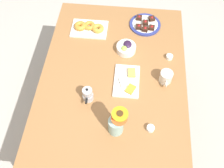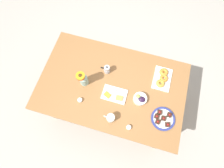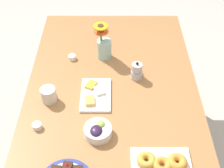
# 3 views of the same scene
# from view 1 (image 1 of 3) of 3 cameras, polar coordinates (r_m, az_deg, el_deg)

# --- Properties ---
(ground_plane) EXTENTS (6.00, 6.00, 0.00)m
(ground_plane) POSITION_cam_1_polar(r_m,az_deg,el_deg) (2.33, -0.00, -10.29)
(ground_plane) COLOR #B7B2A8
(dining_table) EXTENTS (1.60, 1.00, 0.74)m
(dining_table) POSITION_cam_1_polar(r_m,az_deg,el_deg) (1.74, -0.00, -2.20)
(dining_table) COLOR #9E6B3D
(dining_table) RESTS_ON ground_plane
(coffee_mug) EXTENTS (0.12, 0.08, 0.09)m
(coffee_mug) POSITION_cam_1_polar(r_m,az_deg,el_deg) (1.70, 12.23, 1.57)
(coffee_mug) COLOR beige
(coffee_mug) RESTS_ON dining_table
(grape_bowl) EXTENTS (0.14, 0.14, 0.07)m
(grape_bowl) POSITION_cam_1_polar(r_m,az_deg,el_deg) (1.84, 3.27, 8.27)
(grape_bowl) COLOR white
(grape_bowl) RESTS_ON dining_table
(cheese_platter) EXTENTS (0.26, 0.17, 0.03)m
(cheese_platter) POSITION_cam_1_polar(r_m,az_deg,el_deg) (1.69, 3.46, 0.75)
(cheese_platter) COLOR white
(cheese_platter) RESTS_ON dining_table
(croissant_platter) EXTENTS (0.19, 0.28, 0.05)m
(croissant_platter) POSITION_cam_1_polar(r_m,az_deg,el_deg) (1.99, -5.28, 12.69)
(croissant_platter) COLOR white
(croissant_platter) RESTS_ON dining_table
(jam_cup_honey) EXTENTS (0.05, 0.05, 0.03)m
(jam_cup_honey) POSITION_cam_1_polar(r_m,az_deg,el_deg) (1.54, 8.80, -9.98)
(jam_cup_honey) COLOR white
(jam_cup_honey) RESTS_ON dining_table
(jam_cup_berry) EXTENTS (0.05, 0.05, 0.03)m
(jam_cup_berry) POSITION_cam_1_polar(r_m,az_deg,el_deg) (1.85, 13.01, 6.07)
(jam_cup_berry) COLOR white
(jam_cup_berry) RESTS_ON dining_table
(dessert_plate) EXTENTS (0.24, 0.24, 0.05)m
(dessert_plate) POSITION_cam_1_polar(r_m,az_deg,el_deg) (2.04, 7.57, 13.37)
(dessert_plate) COLOR navy
(dessert_plate) RESTS_ON dining_table
(flower_vase) EXTENTS (0.10, 0.11, 0.24)m
(flower_vase) POSITION_cam_1_polar(r_m,az_deg,el_deg) (1.46, 0.98, -9.20)
(flower_vase) COLOR #99C1B7
(flower_vase) RESTS_ON dining_table
(moka_pot) EXTENTS (0.11, 0.07, 0.12)m
(moka_pot) POSITION_cam_1_polar(r_m,az_deg,el_deg) (1.59, -5.56, -2.43)
(moka_pot) COLOR #B7B7BC
(moka_pot) RESTS_ON dining_table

